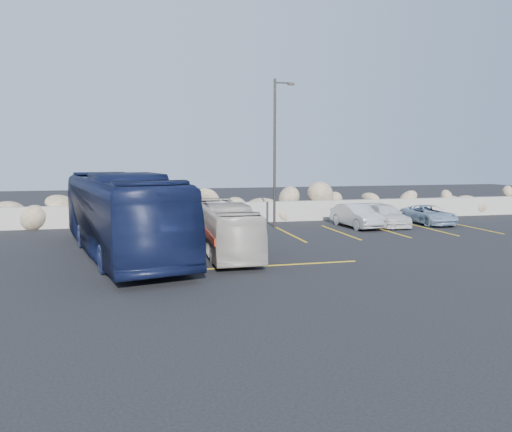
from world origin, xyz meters
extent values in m
plane|color=black|center=(0.00, 0.00, 0.00)|extent=(90.00, 90.00, 0.00)
cube|color=gray|center=(0.00, 12.00, 0.60)|extent=(60.00, 0.40, 1.20)
cube|color=gold|center=(-2.50, 7.00, 0.01)|extent=(0.12, 5.00, 0.01)
cube|color=gold|center=(2.60, 7.00, 0.01)|extent=(0.12, 5.00, 0.01)
cube|color=gold|center=(5.30, 7.00, 0.01)|extent=(0.12, 5.00, 0.01)
cube|color=gold|center=(7.90, 7.00, 0.01)|extent=(0.12, 5.00, 0.01)
cube|color=gold|center=(10.50, 7.00, 0.01)|extent=(0.12, 5.00, 0.01)
cube|color=gold|center=(13.10, 7.00, 0.01)|extent=(0.12, 5.00, 0.01)
cube|color=gold|center=(-1.00, 0.20, 0.01)|extent=(8.00, 0.12, 0.01)
cylinder|color=#2C2A27|center=(2.50, 9.50, 4.00)|extent=(0.14, 0.14, 8.00)
cylinder|color=#2C2A27|center=(2.95, 9.50, 7.80)|extent=(0.90, 0.08, 0.08)
cube|color=#2C2A27|center=(3.40, 9.50, 7.75)|extent=(0.35, 0.18, 0.12)
imported|color=#BBB5A9|center=(-1.42, 2.88, 1.02)|extent=(1.84, 7.36, 2.04)
imported|color=#101736|center=(-5.46, 3.55, 1.63)|extent=(5.24, 12.01, 3.26)
imported|color=#A3A4A8|center=(6.93, 8.49, 0.64)|extent=(1.67, 3.98, 1.28)
imported|color=silver|center=(8.82, 8.75, 0.58)|extent=(1.85, 4.09, 1.16)
imported|color=#7E97B2|center=(11.59, 8.80, 0.54)|extent=(1.86, 3.91, 1.08)
camera|label=1|loc=(-4.90, -16.66, 3.86)|focal=35.00mm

